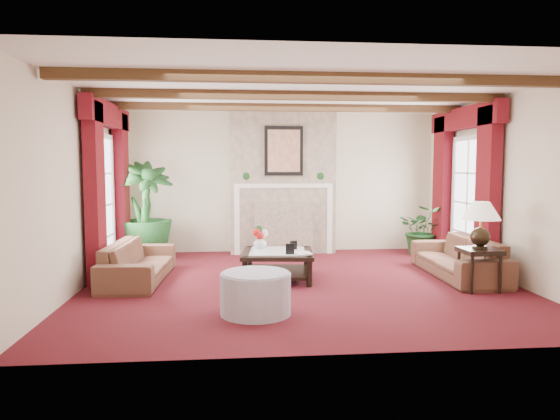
{
  "coord_description": "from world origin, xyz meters",
  "views": [
    {
      "loc": [
        -0.92,
        -6.97,
        1.66
      ],
      "look_at": [
        -0.25,
        0.4,
        1.01
      ],
      "focal_mm": 32.0,
      "sensor_mm": 36.0,
      "label": 1
    }
  ],
  "objects": [
    {
      "name": "floor",
      "position": [
        0.0,
        0.0,
        0.0
      ],
      "size": [
        6.0,
        6.0,
        0.0
      ],
      "primitive_type": "plane",
      "color": "#440C11",
      "rests_on": "ground"
    },
    {
      "name": "ceiling",
      "position": [
        0.0,
        0.0,
        2.7
      ],
      "size": [
        6.0,
        6.0,
        0.0
      ],
      "primitive_type": "plane",
      "rotation": [
        3.14,
        0.0,
        0.0
      ],
      "color": "white",
      "rests_on": "floor"
    },
    {
      "name": "back_wall",
      "position": [
        0.0,
        2.75,
        1.35
      ],
      "size": [
        6.0,
        0.02,
        2.7
      ],
      "primitive_type": "cube",
      "color": "beige",
      "rests_on": "ground"
    },
    {
      "name": "left_wall",
      "position": [
        -3.0,
        0.0,
        1.35
      ],
      "size": [
        0.02,
        5.5,
        2.7
      ],
      "primitive_type": "cube",
      "color": "beige",
      "rests_on": "ground"
    },
    {
      "name": "right_wall",
      "position": [
        3.0,
        0.0,
        1.35
      ],
      "size": [
        0.02,
        5.5,
        2.7
      ],
      "primitive_type": "cube",
      "color": "beige",
      "rests_on": "ground"
    },
    {
      "name": "ceiling_beams",
      "position": [
        0.0,
        0.0,
        2.64
      ],
      "size": [
        6.0,
        3.0,
        0.12
      ],
      "primitive_type": null,
      "color": "#372111",
      "rests_on": "ceiling"
    },
    {
      "name": "fireplace",
      "position": [
        0.0,
        2.55,
        2.7
      ],
      "size": [
        2.0,
        0.52,
        2.7
      ],
      "primitive_type": null,
      "color": "tan",
      "rests_on": "ground"
    },
    {
      "name": "french_door_left",
      "position": [
        -2.97,
        1.0,
        2.13
      ],
      "size": [
        0.1,
        1.1,
        2.16
      ],
      "primitive_type": null,
      "color": "white",
      "rests_on": "ground"
    },
    {
      "name": "french_door_right",
      "position": [
        2.97,
        1.0,
        2.13
      ],
      "size": [
        0.1,
        1.1,
        2.16
      ],
      "primitive_type": null,
      "color": "white",
      "rests_on": "ground"
    },
    {
      "name": "curtains_left",
      "position": [
        -2.86,
        1.0,
        2.55
      ],
      "size": [
        0.2,
        2.4,
        2.55
      ],
      "primitive_type": null,
      "color": "#510A0C",
      "rests_on": "ground"
    },
    {
      "name": "curtains_right",
      "position": [
        2.86,
        1.0,
        2.55
      ],
      "size": [
        0.2,
        2.4,
        2.55
      ],
      "primitive_type": null,
      "color": "#510A0C",
      "rests_on": "ground"
    },
    {
      "name": "sofa_left",
      "position": [
        -2.32,
        0.35,
        0.38
      ],
      "size": [
        1.99,
        0.73,
        0.76
      ],
      "primitive_type": "imported",
      "rotation": [
        0.0,
        0.0,
        1.53
      ],
      "color": "#330E16",
      "rests_on": "ground"
    },
    {
      "name": "sofa_right",
      "position": [
        2.44,
        0.2,
        0.39
      ],
      "size": [
        2.05,
        0.69,
        0.79
      ],
      "primitive_type": "imported",
      "rotation": [
        0.0,
        0.0,
        -1.6
      ],
      "color": "#330E16",
      "rests_on": "ground"
    },
    {
      "name": "potted_palm",
      "position": [
        -2.51,
        1.95,
        0.49
      ],
      "size": [
        2.51,
        2.61,
        0.99
      ],
      "primitive_type": "imported",
      "rotation": [
        0.0,
        0.0,
        0.52
      ],
      "color": "black",
      "rests_on": "ground"
    },
    {
      "name": "small_plant",
      "position": [
        2.59,
        2.03,
        0.37
      ],
      "size": [
        1.49,
        1.52,
        0.74
      ],
      "primitive_type": "imported",
      "rotation": [
        0.0,
        0.0,
        -0.37
      ],
      "color": "black",
      "rests_on": "ground"
    },
    {
      "name": "coffee_table",
      "position": [
        -0.3,
        0.24,
        0.21
      ],
      "size": [
        1.12,
        1.12,
        0.42
      ],
      "primitive_type": null,
      "rotation": [
        0.0,
        0.0,
        -0.1
      ],
      "color": "black",
      "rests_on": "ground"
    },
    {
      "name": "side_table",
      "position": [
        2.34,
        -0.65,
        0.28
      ],
      "size": [
        0.55,
        0.55,
        0.57
      ],
      "primitive_type": null,
      "rotation": [
        0.0,
        0.0,
        0.14
      ],
      "color": "black",
      "rests_on": "ground"
    },
    {
      "name": "ottoman",
      "position": [
        -0.69,
        -1.46,
        0.23
      ],
      "size": [
        0.8,
        0.8,
        0.47
      ],
      "primitive_type": "cylinder",
      "color": "#9E98AC",
      "rests_on": "ground"
    },
    {
      "name": "table_lamp",
      "position": [
        2.34,
        -0.65,
        0.89
      ],
      "size": [
        0.51,
        0.51,
        0.65
      ],
      "primitive_type": null,
      "color": "black",
      "rests_on": "side_table"
    },
    {
      "name": "flower_vase",
      "position": [
        -0.54,
        0.49,
        0.52
      ],
      "size": [
        0.25,
        0.26,
        0.2
      ],
      "primitive_type": "imported",
      "rotation": [
        0.0,
        0.0,
        -0.13
      ],
      "color": "silver",
      "rests_on": "coffee_table"
    },
    {
      "name": "book",
      "position": [
        -0.06,
        -0.05,
        0.57
      ],
      "size": [
        0.22,
        0.06,
        0.29
      ],
      "primitive_type": "imported",
      "rotation": [
        0.0,
        0.0,
        0.1
      ],
      "color": "black",
      "rests_on": "coffee_table"
    },
    {
      "name": "photo_frame_a",
      "position": [
        -0.15,
        -0.06,
        0.5
      ],
      "size": [
        0.12,
        0.03,
        0.16
      ],
      "primitive_type": null,
      "rotation": [
        0.0,
        0.0,
        -0.08
      ],
      "color": "black",
      "rests_on": "coffee_table"
    },
    {
      "name": "photo_frame_b",
      "position": [
        -0.05,
        0.33,
        0.49
      ],
      "size": [
        0.11,
        0.06,
        0.14
      ],
      "primitive_type": null,
      "rotation": [
        0.0,
        0.0,
        0.33
      ],
      "color": "black",
      "rests_on": "coffee_table"
    }
  ]
}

